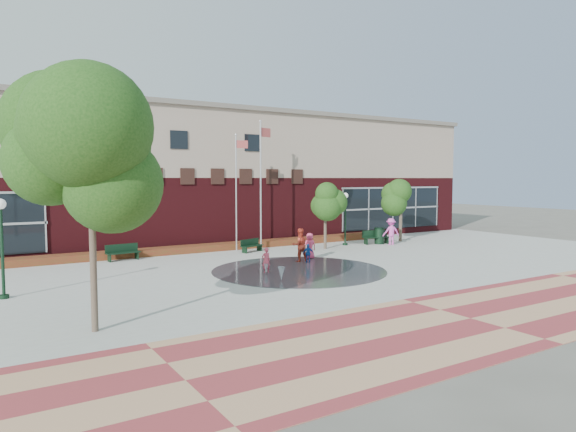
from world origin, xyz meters
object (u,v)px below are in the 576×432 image
child_splash (266,261)px  tree_big_left (90,155)px  flagpole_left (237,186)px  flagpole_right (261,178)px  trash_can (379,236)px  bench_left (123,256)px

child_splash → tree_big_left: bearing=29.4°
tree_big_left → flagpole_left: bearing=49.6°
flagpole_left → flagpole_right: 1.77m
trash_can → child_splash: (-11.84, -5.33, 0.04)m
flagpole_left → child_splash: bearing=-99.3°
flagpole_left → bench_left: size_ratio=3.88×
flagpole_left → child_splash: 8.40m
tree_big_left → trash_can: bearing=27.5°
bench_left → child_splash: size_ratio=1.51×
bench_left → tree_big_left: (-3.98, -12.69, 4.82)m
flagpole_left → child_splash: flagpole_left is taller
flagpole_left → bench_left: flagpole_left is taller
flagpole_left → child_splash: size_ratio=5.83×
flagpole_left → trash_can: size_ratio=6.36×
flagpole_left → trash_can: bearing=-5.1°
bench_left → child_splash: 8.72m
flagpole_right → child_splash: flagpole_right is taller
flagpole_left → tree_big_left: (-10.89, -12.79, 1.13)m
bench_left → trash_can: bearing=-13.1°
flagpole_right → flagpole_left: bearing=162.1°
bench_left → trash_can: trash_can is taller
flagpole_left → flagpole_right: size_ratio=0.89×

